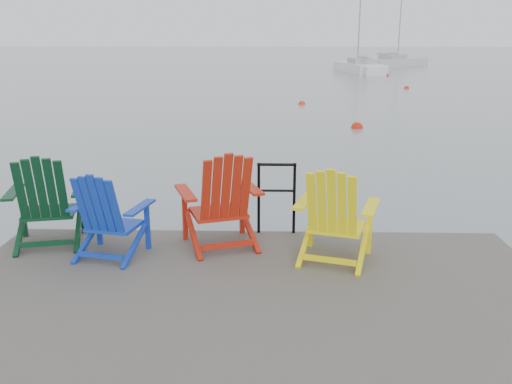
{
  "coord_description": "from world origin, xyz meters",
  "views": [
    {
      "loc": [
        0.17,
        -3.99,
        2.86
      ],
      "look_at": [
        -0.02,
        3.09,
        0.85
      ],
      "focal_mm": 38.0,
      "sensor_mm": 36.0,
      "label": 1
    }
  ],
  "objects_px": {
    "chair_blue": "(108,214)",
    "buoy_a": "(357,128)",
    "handrail": "(277,191)",
    "buoy_d": "(387,76)",
    "chair_red": "(221,199)",
    "sailboat_near": "(359,68)",
    "chair_green": "(46,200)",
    "buoy_c": "(407,89)",
    "chair_yellow": "(335,214)",
    "sailboat_mid": "(395,63)",
    "buoy_b": "(302,104)"
  },
  "relations": [
    {
      "from": "chair_blue",
      "to": "buoy_a",
      "type": "height_order",
      "value": "chair_blue"
    },
    {
      "from": "handrail",
      "to": "buoy_d",
      "type": "bearing_deg",
      "value": 76.43
    },
    {
      "from": "handrail",
      "to": "chair_red",
      "type": "bearing_deg",
      "value": -142.4
    },
    {
      "from": "sailboat_near",
      "to": "chair_green",
      "type": "bearing_deg",
      "value": -110.78
    },
    {
      "from": "buoy_c",
      "to": "buoy_d",
      "type": "xyz_separation_m",
      "value": [
        1.09,
        11.19,
        0.0
      ]
    },
    {
      "from": "chair_green",
      "to": "buoy_d",
      "type": "distance_m",
      "value": 39.83
    },
    {
      "from": "buoy_d",
      "to": "chair_yellow",
      "type": "bearing_deg",
      "value": -102.39
    },
    {
      "from": "chair_yellow",
      "to": "sailboat_mid",
      "type": "height_order",
      "value": "sailboat_mid"
    },
    {
      "from": "handrail",
      "to": "chair_yellow",
      "type": "bearing_deg",
      "value": -55.04
    },
    {
      "from": "buoy_b",
      "to": "sailboat_near",
      "type": "bearing_deg",
      "value": 75.36
    },
    {
      "from": "sailboat_near",
      "to": "buoy_a",
      "type": "relative_size",
      "value": 30.77
    },
    {
      "from": "buoy_d",
      "to": "chair_green",
      "type": "bearing_deg",
      "value": -107.16
    },
    {
      "from": "sailboat_mid",
      "to": "buoy_d",
      "type": "xyz_separation_m",
      "value": [
        -3.99,
        -15.5,
        -0.35
      ]
    },
    {
      "from": "chair_blue",
      "to": "chair_yellow",
      "type": "xyz_separation_m",
      "value": [
        2.48,
        -0.06,
        0.04
      ]
    },
    {
      "from": "chair_green",
      "to": "buoy_c",
      "type": "xyz_separation_m",
      "value": [
        10.65,
        26.86,
        -1.06
      ]
    },
    {
      "from": "handrail",
      "to": "chair_yellow",
      "type": "distance_m",
      "value": 1.08
    },
    {
      "from": "sailboat_near",
      "to": "sailboat_mid",
      "type": "relative_size",
      "value": 0.93
    },
    {
      "from": "buoy_c",
      "to": "chair_red",
      "type": "bearing_deg",
      "value": -107.77
    },
    {
      "from": "chair_yellow",
      "to": "buoy_a",
      "type": "height_order",
      "value": "chair_yellow"
    },
    {
      "from": "handrail",
      "to": "chair_red",
      "type": "distance_m",
      "value": 0.81
    },
    {
      "from": "chair_green",
      "to": "chair_red",
      "type": "relative_size",
      "value": 0.96
    },
    {
      "from": "buoy_b",
      "to": "buoy_c",
      "type": "height_order",
      "value": "same"
    },
    {
      "from": "handrail",
      "to": "chair_green",
      "type": "bearing_deg",
      "value": -169.61
    },
    {
      "from": "sailboat_near",
      "to": "buoy_b",
      "type": "bearing_deg",
      "value": -111.89
    },
    {
      "from": "buoy_c",
      "to": "buoy_b",
      "type": "bearing_deg",
      "value": -129.1
    },
    {
      "from": "chair_green",
      "to": "sailboat_mid",
      "type": "relative_size",
      "value": 0.08
    },
    {
      "from": "buoy_a",
      "to": "buoy_c",
      "type": "bearing_deg",
      "value": 70.78
    },
    {
      "from": "chair_green",
      "to": "buoy_c",
      "type": "relative_size",
      "value": 3.48
    },
    {
      "from": "chair_blue",
      "to": "chair_yellow",
      "type": "height_order",
      "value": "chair_yellow"
    },
    {
      "from": "handrail",
      "to": "buoy_d",
      "type": "relative_size",
      "value": 2.41
    },
    {
      "from": "buoy_a",
      "to": "chair_green",
      "type": "bearing_deg",
      "value": -114.52
    },
    {
      "from": "buoy_a",
      "to": "buoy_b",
      "type": "xyz_separation_m",
      "value": [
        -1.47,
        6.69,
        0.0
      ]
    },
    {
      "from": "chair_green",
      "to": "buoy_d",
      "type": "xyz_separation_m",
      "value": [
        11.74,
        38.04,
        -1.06
      ]
    },
    {
      "from": "sailboat_near",
      "to": "buoy_c",
      "type": "height_order",
      "value": "sailboat_near"
    },
    {
      "from": "chair_blue",
      "to": "buoy_a",
      "type": "relative_size",
      "value": 2.49
    },
    {
      "from": "chair_red",
      "to": "buoy_a",
      "type": "height_order",
      "value": "chair_red"
    },
    {
      "from": "sailboat_near",
      "to": "sailboat_mid",
      "type": "height_order",
      "value": "sailboat_mid"
    },
    {
      "from": "buoy_b",
      "to": "buoy_d",
      "type": "xyz_separation_m",
      "value": [
        7.75,
        19.37,
        0.0
      ]
    },
    {
      "from": "chair_red",
      "to": "chair_yellow",
      "type": "relative_size",
      "value": 1.07
    },
    {
      "from": "chair_yellow",
      "to": "buoy_d",
      "type": "distance_m",
      "value": 39.37
    },
    {
      "from": "buoy_b",
      "to": "buoy_c",
      "type": "bearing_deg",
      "value": 50.9
    },
    {
      "from": "chair_blue",
      "to": "buoy_c",
      "type": "xyz_separation_m",
      "value": [
        9.83,
        27.19,
        -1.0
      ]
    },
    {
      "from": "chair_yellow",
      "to": "handrail",
      "type": "bearing_deg",
      "value": 141.92
    },
    {
      "from": "chair_red",
      "to": "buoy_d",
      "type": "relative_size",
      "value": 3.07
    },
    {
      "from": "chair_green",
      "to": "buoy_a",
      "type": "distance_m",
      "value": 13.21
    },
    {
      "from": "buoy_b",
      "to": "sailboat_mid",
      "type": "bearing_deg",
      "value": 71.4
    },
    {
      "from": "sailboat_mid",
      "to": "chair_yellow",
      "type": "bearing_deg",
      "value": -59.95
    },
    {
      "from": "buoy_a",
      "to": "buoy_b",
      "type": "height_order",
      "value": "buoy_a"
    },
    {
      "from": "sailboat_near",
      "to": "buoy_d",
      "type": "bearing_deg",
      "value": -78.11
    },
    {
      "from": "handrail",
      "to": "buoy_b",
      "type": "distance_m",
      "value": 18.25
    }
  ]
}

